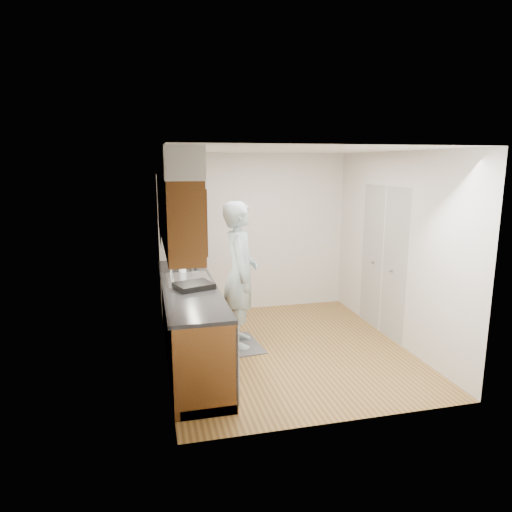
{
  "coord_description": "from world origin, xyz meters",
  "views": [
    {
      "loc": [
        -1.67,
        -5.28,
        2.35
      ],
      "look_at": [
        -0.33,
        0.25,
        1.19
      ],
      "focal_mm": 32.0,
      "sensor_mm": 36.0,
      "label": 1
    }
  ],
  "objects_px": {
    "dish_rack": "(194,286)",
    "steel_can": "(192,267)",
    "soap_bottle_a": "(182,264)",
    "soap_bottle_b": "(182,262)",
    "soap_bottle_c": "(194,262)",
    "person": "(240,265)"
  },
  "relations": [
    {
      "from": "person",
      "to": "soap_bottle_c",
      "type": "relative_size",
      "value": 12.82
    },
    {
      "from": "soap_bottle_a",
      "to": "dish_rack",
      "type": "relative_size",
      "value": 0.64
    },
    {
      "from": "soap_bottle_c",
      "to": "dish_rack",
      "type": "distance_m",
      "value": 1.04
    },
    {
      "from": "soap_bottle_a",
      "to": "dish_rack",
      "type": "xyz_separation_m",
      "value": [
        0.07,
        -0.76,
        -0.1
      ]
    },
    {
      "from": "soap_bottle_b",
      "to": "soap_bottle_c",
      "type": "distance_m",
      "value": 0.17
    },
    {
      "from": "soap_bottle_a",
      "to": "dish_rack",
      "type": "height_order",
      "value": "soap_bottle_a"
    },
    {
      "from": "person",
      "to": "dish_rack",
      "type": "relative_size",
      "value": 5.26
    },
    {
      "from": "soap_bottle_a",
      "to": "steel_can",
      "type": "bearing_deg",
      "value": 42.31
    },
    {
      "from": "dish_rack",
      "to": "person",
      "type": "bearing_deg",
      "value": 17.25
    },
    {
      "from": "soap_bottle_c",
      "to": "steel_can",
      "type": "height_order",
      "value": "soap_bottle_c"
    },
    {
      "from": "person",
      "to": "dish_rack",
      "type": "xyz_separation_m",
      "value": [
        -0.64,
        -0.47,
        -0.11
      ]
    },
    {
      "from": "soap_bottle_b",
      "to": "soap_bottle_a",
      "type": "bearing_deg",
      "value": -93.5
    },
    {
      "from": "person",
      "to": "soap_bottle_a",
      "type": "height_order",
      "value": "person"
    },
    {
      "from": "soap_bottle_b",
      "to": "person",
      "type": "bearing_deg",
      "value": -40.67
    },
    {
      "from": "soap_bottle_a",
      "to": "dish_rack",
      "type": "distance_m",
      "value": 0.77
    },
    {
      "from": "soap_bottle_b",
      "to": "dish_rack",
      "type": "bearing_deg",
      "value": -87.42
    },
    {
      "from": "dish_rack",
      "to": "steel_can",
      "type": "bearing_deg",
      "value": 66.47
    },
    {
      "from": "steel_can",
      "to": "dish_rack",
      "type": "bearing_deg",
      "value": -94.37
    },
    {
      "from": "soap_bottle_b",
      "to": "soap_bottle_c",
      "type": "height_order",
      "value": "soap_bottle_b"
    },
    {
      "from": "person",
      "to": "soap_bottle_b",
      "type": "height_order",
      "value": "person"
    },
    {
      "from": "soap_bottle_a",
      "to": "soap_bottle_c",
      "type": "bearing_deg",
      "value": 56.12
    },
    {
      "from": "steel_can",
      "to": "dish_rack",
      "type": "distance_m",
      "value": 0.88
    }
  ]
}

